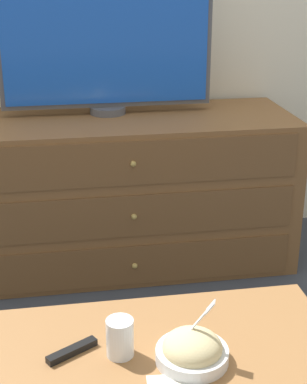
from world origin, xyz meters
TOP-DOWN VIEW (x-y plane):
  - ground_plane at (0.00, 0.00)m, footprint 12.00×12.00m
  - dresser at (0.04, -0.31)m, footprint 1.48×0.57m
  - tv at (-0.02, -0.22)m, footprint 0.91×0.16m
  - coffee_table at (-0.07, -1.60)m, footprint 1.01×0.55m
  - takeout_bowl at (0.05, -1.62)m, footprint 0.18×0.18m
  - drink_cup at (-0.12, -1.57)m, footprint 0.07×0.07m
  - remote_control at (-0.24, -1.55)m, footprint 0.13×0.09m

SIDE VIEW (x-z plane):
  - ground_plane at x=0.00m, z-range 0.00..0.00m
  - dresser at x=0.04m, z-range 0.00..0.69m
  - coffee_table at x=-0.07m, z-range 0.15..0.57m
  - remote_control at x=-0.24m, z-range 0.42..0.44m
  - takeout_bowl at x=0.05m, z-range 0.37..0.53m
  - drink_cup at x=-0.12m, z-range 0.41..0.51m
  - tv at x=-0.02m, z-range 0.69..1.27m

